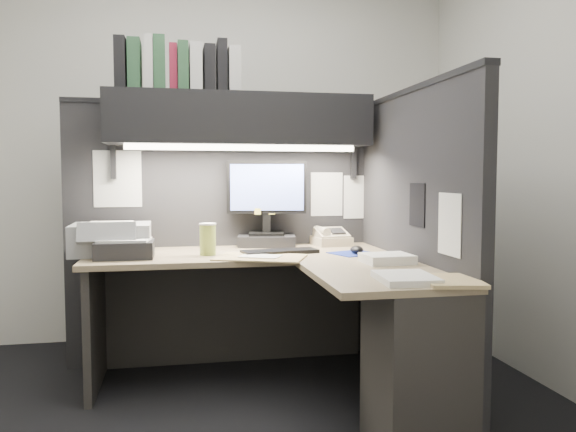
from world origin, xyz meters
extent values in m
plane|color=black|center=(0.00, 0.00, 0.00)|extent=(3.50, 3.50, 0.00)
cube|color=silver|center=(0.00, 1.50, 1.35)|extent=(3.50, 0.04, 2.70)
cube|color=silver|center=(0.00, -1.50, 1.35)|extent=(3.50, 0.04, 2.70)
cube|color=silver|center=(1.75, 0.00, 1.35)|extent=(0.04, 3.00, 2.70)
cube|color=black|center=(0.03, 0.93, 0.80)|extent=(1.90, 0.06, 1.60)
cube|color=black|center=(0.98, 0.18, 0.80)|extent=(0.06, 1.50, 1.60)
cube|color=#8F7F5B|center=(0.10, 0.56, 0.71)|extent=(1.70, 0.68, 0.03)
cube|color=#8F7F5B|center=(0.65, -0.21, 0.71)|extent=(0.60, 0.85, 0.03)
cube|color=#2B2826|center=(0.10, 0.86, 0.35)|extent=(1.61, 0.02, 0.70)
cube|color=#2B2826|center=(-0.70, 0.56, 0.35)|extent=(0.04, 0.61, 0.70)
cube|color=#2B2826|center=(0.75, -0.43, 0.35)|extent=(0.38, 0.40, 0.70)
cube|color=black|center=(0.12, 0.75, 1.50)|extent=(1.55, 0.34, 0.30)
cylinder|color=white|center=(0.12, 0.61, 1.33)|extent=(1.32, 0.04, 0.04)
cube|color=black|center=(0.29, 0.82, 0.76)|extent=(0.38, 0.27, 0.07)
cube|color=black|center=(0.29, 0.82, 0.88)|extent=(0.05, 0.05, 0.12)
cube|color=black|center=(0.29, 0.81, 1.10)|extent=(0.49, 0.11, 0.32)
cube|color=#6982E8|center=(0.29, 0.79, 1.10)|extent=(0.45, 0.08, 0.28)
cube|color=black|center=(0.32, 0.48, 0.74)|extent=(0.45, 0.22, 0.02)
cube|color=navy|center=(0.72, 0.39, 0.73)|extent=(0.29, 0.28, 0.00)
ellipsoid|color=black|center=(0.74, 0.37, 0.76)|extent=(0.09, 0.12, 0.04)
cube|color=beige|center=(0.71, 0.81, 0.77)|extent=(0.24, 0.24, 0.09)
cylinder|color=#BCD053|center=(-0.09, 0.50, 0.81)|extent=(0.11, 0.11, 0.17)
cube|color=#9B9DA1|center=(-0.61, 0.64, 0.82)|extent=(0.43, 0.37, 0.17)
cube|color=black|center=(-0.53, 0.47, 0.78)|extent=(0.30, 0.25, 0.09)
cube|color=tan|center=(0.18, 0.32, 0.73)|extent=(0.54, 0.45, 0.01)
cube|color=white|center=(0.78, 0.03, 0.75)|extent=(0.25, 0.21, 0.05)
cube|color=white|center=(0.68, -0.46, 0.74)|extent=(0.24, 0.30, 0.03)
cube|color=tan|center=(0.85, -0.52, 0.74)|extent=(0.27, 0.32, 0.02)
cube|color=black|center=(-0.55, 0.75, 1.80)|extent=(0.06, 0.22, 0.29)
cube|color=#264C2F|center=(-0.48, 0.76, 1.79)|extent=(0.07, 0.22, 0.29)
cube|color=silver|center=(-0.40, 0.74, 1.80)|extent=(0.05, 0.22, 0.30)
cube|color=#264C2F|center=(-0.34, 0.75, 1.80)|extent=(0.07, 0.22, 0.31)
cube|color=maroon|center=(-0.26, 0.76, 1.78)|extent=(0.05, 0.22, 0.26)
cube|color=#264C2F|center=(-0.21, 0.74, 1.79)|extent=(0.06, 0.22, 0.28)
cube|color=silver|center=(-0.14, 0.76, 1.79)|extent=(0.07, 0.22, 0.28)
cube|color=black|center=(-0.06, 0.77, 1.79)|extent=(0.07, 0.22, 0.27)
cube|color=black|center=(0.02, 0.77, 1.80)|extent=(0.06, 0.22, 0.30)
cube|color=silver|center=(0.09, 0.74, 1.78)|extent=(0.07, 0.22, 0.26)
cube|color=white|center=(0.70, 0.90, 1.05)|extent=(0.21, 0.00, 0.28)
cube|color=white|center=(0.92, 0.90, 1.03)|extent=(0.21, 0.00, 0.28)
cube|color=white|center=(-0.60, 0.90, 1.15)|extent=(0.28, 0.00, 0.34)
cube|color=black|center=(0.95, 0.04, 1.02)|extent=(0.00, 0.18, 0.22)
cube|color=white|center=(0.95, -0.31, 0.95)|extent=(0.00, 0.21, 0.28)
camera|label=1|loc=(-0.24, -2.61, 1.16)|focal=35.00mm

